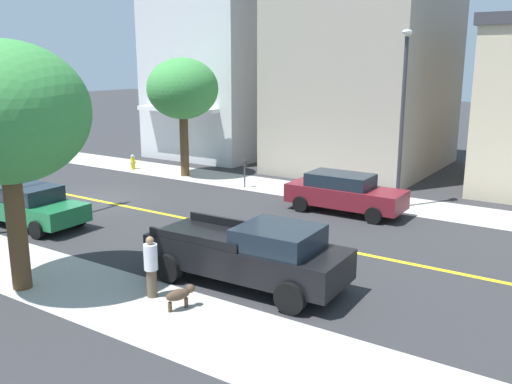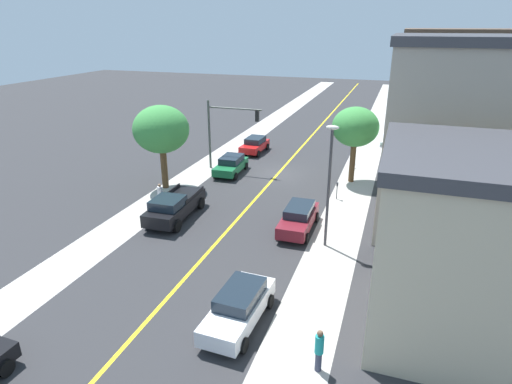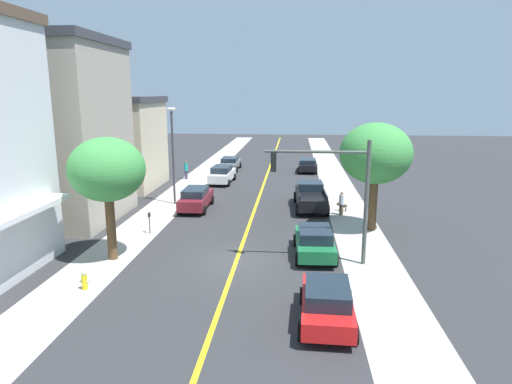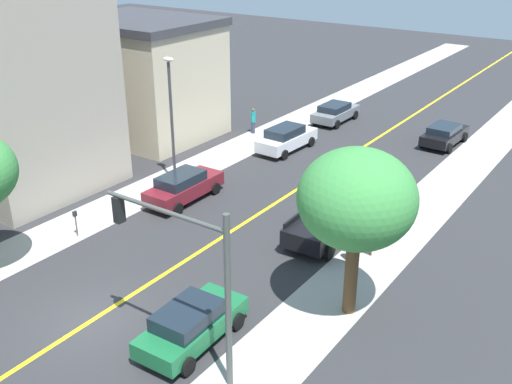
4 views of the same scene
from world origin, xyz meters
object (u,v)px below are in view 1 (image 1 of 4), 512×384
green_sedan_right_curb (30,205)px  street_tree_left_near (5,114)px  maroon_sedan_left_curb (344,192)px  pedestrian_white_shirt (151,265)px  black_pickup_truck (251,253)px  fire_hydrant (133,162)px  street_lamp (403,102)px  street_tree_right_corner (183,89)px  small_dog (180,294)px  parking_meter (245,170)px

green_sedan_right_curb → street_tree_left_near: bearing=-39.1°
maroon_sedan_left_curb → pedestrian_white_shirt: (10.13, -0.66, 0.03)m
street_tree_left_near → black_pickup_truck: size_ratio=1.15×
fire_hydrant → pedestrian_white_shirt: pedestrian_white_shirt is taller
street_lamp → black_pickup_truck: street_lamp is taller
street_tree_right_corner → street_lamp: (0.07, 11.53, -0.15)m
street_tree_right_corner → small_dog: street_tree_right_corner is taller
parking_meter → small_dog: size_ratio=1.67×
street_tree_left_near → pedestrian_white_shirt: (-1.50, 3.29, -3.77)m
street_tree_left_near → small_dog: bearing=107.0°
parking_meter → street_lamp: street_lamp is taller
street_tree_right_corner → parking_meter: bearing=82.7°
street_tree_left_near → small_dog: 6.24m
street_tree_right_corner → black_pickup_truck: 15.41m
green_sedan_right_curb → fire_hydrant: bearing=114.4°
pedestrian_white_shirt → small_dog: 1.20m
parking_meter → pedestrian_white_shirt: size_ratio=0.79×
street_tree_left_near → fire_hydrant: street_tree_left_near is taller
fire_hydrant → parking_meter: (0.29, 7.79, 0.44)m
street_tree_left_near → parking_meter: size_ratio=5.02×
maroon_sedan_left_curb → black_pickup_truck: (8.10, 1.03, 0.08)m
pedestrian_white_shirt → parking_meter: bearing=88.4°
street_lamp → maroon_sedan_left_curb: bearing=-37.5°
fire_hydrant → black_pickup_truck: size_ratio=0.15×
maroon_sedan_left_curb → street_tree_right_corner: bearing=168.2°
street_tree_left_near → parking_meter: 13.78m
maroon_sedan_left_curb → green_sedan_right_curb: size_ratio=1.07×
parking_meter → maroon_sedan_left_curb: (1.49, 5.84, -0.03)m
street_lamp → pedestrian_white_shirt: 12.76m
black_pickup_truck → street_tree_right_corner: bearing=135.3°
pedestrian_white_shirt → street_tree_left_near: bearing=178.8°
black_pickup_truck → pedestrian_white_shirt: 2.65m
street_tree_right_corner → parking_meter: street_tree_right_corner is taller
street_tree_right_corner → maroon_sedan_left_curb: street_tree_right_corner is taller
street_tree_right_corner → street_lamp: street_lamp is taller
green_sedan_right_curb → small_dog: bearing=-16.0°
maroon_sedan_left_curb → green_sedan_right_curb: bearing=-138.0°
parking_meter → green_sedan_right_curb: green_sedan_right_curb is taller
black_pickup_truck → parking_meter: bearing=123.4°
small_dog → pedestrian_white_shirt: bearing=103.5°
street_lamp → pedestrian_white_shirt: size_ratio=4.38×
parking_meter → pedestrian_white_shirt: pedestrian_white_shirt is taller
street_tree_right_corner → pedestrian_white_shirt: size_ratio=3.75×
fire_hydrant → street_lamp: bearing=90.6°
street_tree_left_near → fire_hydrant: bearing=-144.2°
pedestrian_white_shirt → small_dog: pedestrian_white_shirt is taller
black_pickup_truck → pedestrian_white_shirt: black_pickup_truck is taller
street_lamp → maroon_sedan_left_curb: size_ratio=1.52×
street_tree_left_near → street_lamp: (-13.59, 5.45, -0.29)m
parking_meter → maroon_sedan_left_curb: bearing=75.7°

